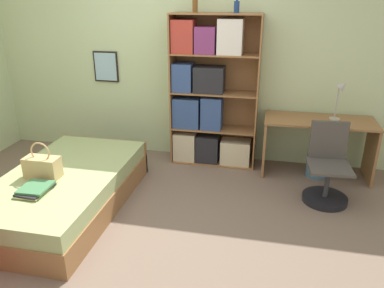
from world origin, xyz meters
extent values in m
plane|color=#756051|center=(0.00, 0.00, 0.00)|extent=(14.00, 14.00, 0.00)
cube|color=beige|center=(0.00, 1.69, 1.30)|extent=(10.00, 0.06, 2.60)
cube|color=black|center=(-0.96, 1.65, 1.18)|extent=(0.34, 0.02, 0.40)
cube|color=#99C1D6|center=(-0.96, 1.64, 1.18)|extent=(0.30, 0.01, 0.36)
cube|color=olive|center=(-0.78, 0.00, 0.12)|extent=(1.12, 1.99, 0.24)
cube|color=#9EAD70|center=(-0.78, 0.00, 0.32)|extent=(1.09, 1.96, 0.16)
cube|color=olive|center=(-0.78, 0.98, 0.20)|extent=(1.12, 0.04, 0.40)
cube|color=tan|center=(-0.90, -0.12, 0.51)|extent=(0.34, 0.17, 0.21)
torus|color=tan|center=(-0.90, -0.12, 0.67)|extent=(0.20, 0.02, 0.20)
cube|color=#427A4C|center=(-0.83, -0.42, 0.41)|extent=(0.29, 0.33, 0.01)
cube|color=#99894C|center=(-0.81, -0.40, 0.42)|extent=(0.24, 0.35, 0.01)
cube|color=#232328|center=(-0.81, -0.41, 0.43)|extent=(0.25, 0.32, 0.02)
cube|color=#427A4C|center=(-0.81, -0.40, 0.45)|extent=(0.26, 0.29, 0.02)
cube|color=olive|center=(0.01, 1.47, 0.94)|extent=(0.02, 0.34, 1.89)
cube|color=olive|center=(1.08, 1.47, 0.94)|extent=(0.02, 0.34, 1.89)
cube|color=olive|center=(0.54, 1.64, 0.94)|extent=(1.09, 0.01, 1.89)
cube|color=olive|center=(0.54, 1.47, 0.01)|extent=(1.05, 0.34, 0.02)
cube|color=olive|center=(0.54, 1.47, 0.47)|extent=(1.05, 0.34, 0.02)
cube|color=olive|center=(0.54, 1.47, 0.94)|extent=(1.05, 0.34, 0.02)
cube|color=olive|center=(0.54, 1.47, 1.41)|extent=(1.05, 0.34, 0.02)
cube|color=olive|center=(0.54, 1.47, 1.88)|extent=(1.05, 0.34, 0.02)
cube|color=beige|center=(0.17, 1.45, 0.20)|extent=(0.29, 0.26, 0.37)
cube|color=#232328|center=(0.47, 1.45, 0.20)|extent=(0.29, 0.26, 0.36)
cube|color=beige|center=(0.84, 1.45, 0.17)|extent=(0.38, 0.26, 0.31)
cube|color=#334C84|center=(0.20, 1.45, 0.67)|extent=(0.34, 0.26, 0.39)
cube|color=#334C84|center=(0.52, 1.45, 0.69)|extent=(0.26, 0.26, 0.41)
cube|color=#334C84|center=(0.15, 1.45, 1.13)|extent=(0.24, 0.26, 0.35)
cube|color=#232328|center=(0.48, 1.45, 1.11)|extent=(0.37, 0.26, 0.32)
cube|color=#B2382D|center=(0.16, 1.45, 1.62)|extent=(0.27, 0.26, 0.39)
cube|color=#7A336B|center=(0.43, 1.45, 1.58)|extent=(0.24, 0.26, 0.31)
cube|color=silver|center=(0.72, 1.45, 1.62)|extent=(0.29, 0.26, 0.40)
cylinder|color=brown|center=(0.30, 1.44, 1.99)|extent=(0.06, 0.06, 0.20)
cylinder|color=navy|center=(0.78, 1.45, 1.95)|extent=(0.06, 0.06, 0.13)
cube|color=olive|center=(1.83, 1.37, 0.70)|extent=(1.28, 0.55, 0.02)
cube|color=olive|center=(1.21, 1.37, 0.34)|extent=(0.03, 0.51, 0.68)
cube|color=olive|center=(2.45, 1.37, 0.34)|extent=(0.03, 0.51, 0.68)
cylinder|color=#ADA89E|center=(1.99, 1.41, 0.72)|extent=(0.12, 0.12, 0.02)
cylinder|color=#ADA89E|center=(1.99, 1.41, 0.91)|extent=(0.02, 0.02, 0.37)
cone|color=#ADA89E|center=(2.03, 1.41, 1.12)|extent=(0.15, 0.11, 0.15)
cylinder|color=black|center=(1.89, 0.70, 0.03)|extent=(0.47, 0.47, 0.06)
cylinder|color=#333338|center=(1.89, 0.70, 0.20)|extent=(0.05, 0.05, 0.40)
cube|color=#47423D|center=(1.89, 0.70, 0.41)|extent=(0.46, 0.46, 0.03)
cube|color=#47423D|center=(1.87, 0.90, 0.64)|extent=(0.39, 0.07, 0.42)
cylinder|color=slate|center=(1.85, 1.31, 0.12)|extent=(0.26, 0.26, 0.24)
camera|label=1|loc=(1.21, -3.06, 2.09)|focal=35.00mm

